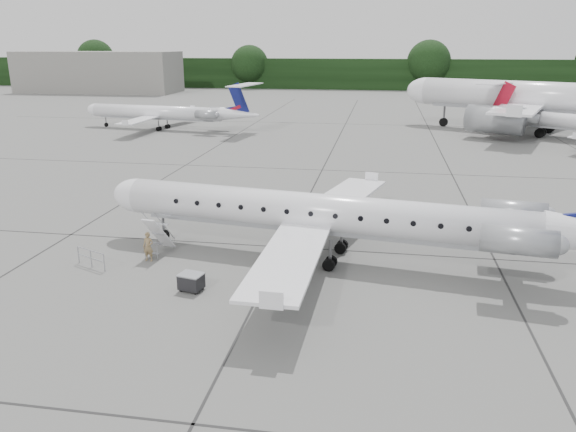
# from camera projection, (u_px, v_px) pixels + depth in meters

# --- Properties ---
(ground) EXTENTS (320.00, 320.00, 0.00)m
(ground) POSITION_uv_depth(u_px,v_px,m) (345.00, 289.00, 28.37)
(ground) COLOR slate
(ground) RESTS_ON ground
(treeline) EXTENTS (260.00, 4.00, 8.00)m
(treeline) POSITION_uv_depth(u_px,v_px,m) (379.00, 74.00, 149.73)
(treeline) COLOR black
(treeline) RESTS_ON ground
(terminal_building) EXTENTS (40.00, 14.00, 10.00)m
(terminal_building) POSITION_uv_depth(u_px,v_px,m) (99.00, 72.00, 141.66)
(terminal_building) COLOR slate
(terminal_building) RESTS_ON ground
(main_regional_jet) EXTENTS (32.77, 25.77, 7.66)m
(main_regional_jet) POSITION_uv_depth(u_px,v_px,m) (319.00, 194.00, 31.31)
(main_regional_jet) COLOR white
(main_regional_jet) RESTS_ON ground
(airstair) EXTENTS (1.16, 2.24, 2.40)m
(airstair) POSITION_uv_depth(u_px,v_px,m) (159.00, 234.00, 32.80)
(airstair) COLOR white
(airstair) RESTS_ON ground
(passenger) EXTENTS (0.64, 0.44, 1.70)m
(passenger) POSITION_uv_depth(u_px,v_px,m) (148.00, 247.00, 31.80)
(passenger) COLOR olive
(passenger) RESTS_ON ground
(safety_railing) EXTENTS (2.04, 0.97, 1.00)m
(safety_railing) POSITION_uv_depth(u_px,v_px,m) (91.00, 259.00, 30.97)
(safety_railing) COLOR #96989E
(safety_railing) RESTS_ON ground
(baggage_cart) EXTENTS (1.28, 1.12, 0.96)m
(baggage_cart) POSITION_uv_depth(u_px,v_px,m) (191.00, 282.00, 28.05)
(baggage_cart) COLOR black
(baggage_cart) RESTS_ON ground
(bg_narrowbody) EXTENTS (47.57, 42.68, 14.04)m
(bg_narrowbody) POSITION_uv_depth(u_px,v_px,m) (536.00, 81.00, 75.15)
(bg_narrowbody) COLOR white
(bg_narrowbody) RESTS_ON ground
(bg_regional_left) EXTENTS (28.20, 22.09, 6.77)m
(bg_regional_left) POSITION_uv_depth(u_px,v_px,m) (156.00, 106.00, 80.19)
(bg_regional_left) COLOR white
(bg_regional_left) RESTS_ON ground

